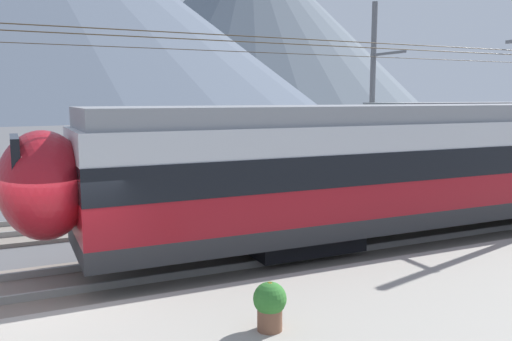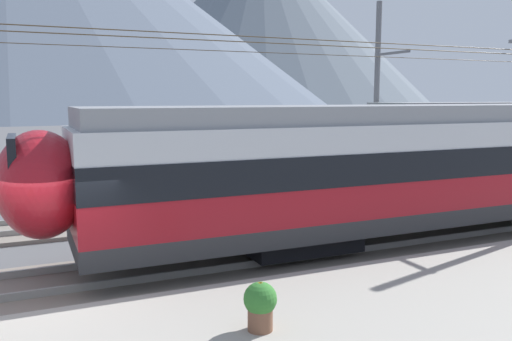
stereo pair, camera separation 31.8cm
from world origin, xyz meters
name	(u,v)px [view 2 (the right image)]	position (x,y,z in m)	size (l,w,h in m)	color
ground_plane	(55,307)	(0.00, 0.00, 0.00)	(400.00, 400.00, 0.00)	#565659
track_near	(52,286)	(0.00, 1.05, 0.07)	(120.00, 3.00, 0.28)	slate
track_far	(42,229)	(0.00, 6.46, 0.07)	(120.00, 3.00, 0.28)	slate
catenary_mast_far_side	(379,94)	(13.67, 8.20, 4.20)	(46.31, 2.18, 8.07)	slate
potted_plant_platform_edge	(260,303)	(2.91, -3.34, 0.83)	(0.54, 0.54, 0.79)	brown
mountain_right_ridge	(261,23)	(99.81, 211.10, 37.06)	(151.48, 151.48, 74.13)	slate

